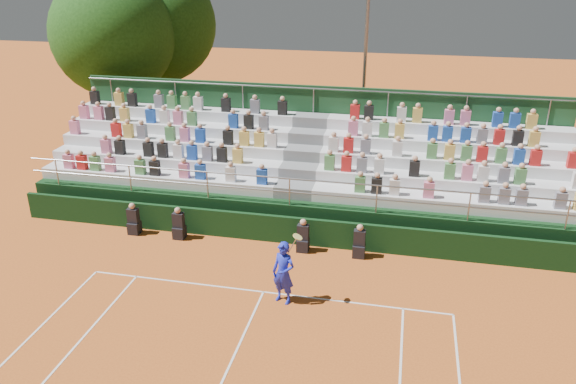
% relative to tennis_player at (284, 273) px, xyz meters
% --- Properties ---
extents(ground, '(90.00, 90.00, 0.00)m').
position_rel_tennis_player_xyz_m(ground, '(-0.69, 0.33, -0.96)').
color(ground, '#C55D20').
rests_on(ground, ground).
extents(courtside_wall, '(20.00, 0.15, 1.00)m').
position_rel_tennis_player_xyz_m(courtside_wall, '(-0.69, 3.53, -0.46)').
color(courtside_wall, black).
rests_on(courtside_wall, ground).
extents(line_officials, '(8.48, 0.40, 1.19)m').
position_rel_tennis_player_xyz_m(line_officials, '(-2.20, 3.08, -0.48)').
color(line_officials, black).
rests_on(line_officials, ground).
extents(grandstand, '(20.00, 5.20, 4.40)m').
position_rel_tennis_player_xyz_m(grandstand, '(-0.69, 6.77, 0.14)').
color(grandstand, black).
rests_on(grandstand, ground).
extents(tennis_player, '(0.93, 0.66, 2.22)m').
position_rel_tennis_player_xyz_m(tennis_player, '(0.00, 0.00, 0.00)').
color(tennis_player, '#1B28CD').
rests_on(tennis_player, ground).
extents(tree_west, '(5.99, 5.99, 8.67)m').
position_rel_tennis_player_xyz_m(tree_west, '(-11.25, 12.29, 4.70)').
color(tree_west, '#3D2B16').
rests_on(tree_west, ground).
extents(tree_east, '(6.15, 6.15, 8.95)m').
position_rel_tennis_player_xyz_m(tree_east, '(-10.25, 15.33, 4.90)').
color(tree_east, '#3D2B16').
rests_on(tree_east, ground).
extents(floodlight_mast, '(0.60, 0.25, 8.36)m').
position_rel_tennis_player_xyz_m(floodlight_mast, '(1.04, 12.39, 3.90)').
color(floodlight_mast, gray).
rests_on(floodlight_mast, ground).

